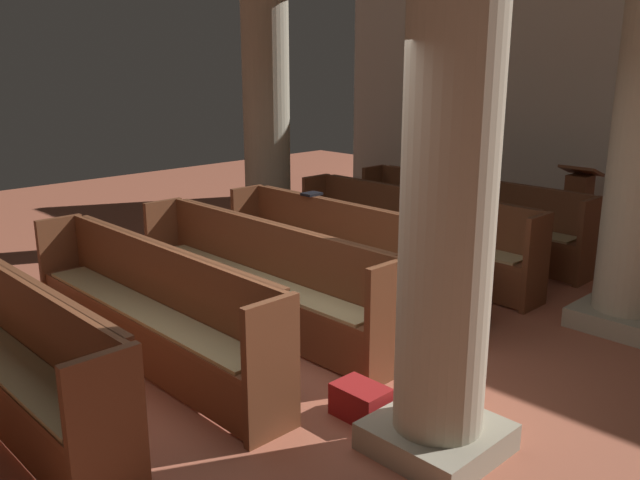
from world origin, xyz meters
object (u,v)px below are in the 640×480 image
(lectern, at_px, (577,213))
(pillar_aisle_rear, at_px, (450,162))
(pillar_far_side, at_px, (266,104))
(kneeler_box_red, at_px, (361,402))
(pew_row_0, at_px, (468,216))
(pew_row_5, at_px, (4,345))
(pew_row_1, at_px, (412,232))
(pew_row_4, at_px, (149,304))
(pew_row_2, at_px, (344,250))
(pew_row_3, at_px, (258,274))
(hymn_book, at_px, (312,194))

(lectern, bearing_deg, pillar_aisle_rear, -72.83)
(pillar_far_side, height_order, kneeler_box_red, pillar_far_side)
(pew_row_0, relative_size, pew_row_5, 1.00)
(pew_row_1, xyz_separation_m, pew_row_4, (0.00, -3.38, 0.00))
(pew_row_1, relative_size, pew_row_4, 1.00)
(pew_row_1, distance_m, pew_row_4, 3.38)
(pew_row_4, xyz_separation_m, pillar_aisle_rear, (2.39, 0.63, 1.34))
(kneeler_box_red, bearing_deg, pew_row_1, 122.55)
(pew_row_2, bearing_deg, pew_row_1, 90.00)
(pew_row_4, distance_m, pillar_far_side, 4.17)
(pew_row_4, distance_m, pillar_aisle_rear, 2.81)
(pew_row_0, distance_m, kneeler_box_red, 4.32)
(pew_row_0, height_order, pew_row_3, same)
(pew_row_1, bearing_deg, pillar_far_side, -175.41)
(pew_row_0, bearing_deg, kneeler_box_red, -65.53)
(pew_row_5, bearing_deg, pew_row_1, 90.00)
(pew_row_3, xyz_separation_m, pew_row_4, (0.00, -1.13, 0.00))
(pew_row_0, distance_m, pew_row_3, 3.38)
(pew_row_5, bearing_deg, pew_row_4, 90.00)
(pew_row_1, height_order, pew_row_3, same)
(lectern, bearing_deg, pillar_far_side, -139.15)
(pew_row_5, height_order, kneeler_box_red, pew_row_5)
(pew_row_1, bearing_deg, pew_row_0, 90.00)
(pew_row_0, xyz_separation_m, pew_row_3, (0.00, -3.38, 0.00))
(hymn_book, bearing_deg, pew_row_4, -74.52)
(pillar_far_side, relative_size, lectern, 3.26)
(pillar_far_side, distance_m, kneeler_box_red, 5.17)
(pew_row_1, height_order, pew_row_4, same)
(pew_row_4, distance_m, hymn_book, 2.57)
(pew_row_5, bearing_deg, pew_row_3, 90.00)
(pillar_far_side, distance_m, lectern, 4.33)
(pew_row_3, height_order, lectern, lectern)
(pew_row_2, xyz_separation_m, pew_row_5, (0.00, -3.38, 0.00))
(pillar_aisle_rear, distance_m, kneeler_box_red, 1.83)
(pew_row_4, height_order, lectern, lectern)
(pillar_far_side, bearing_deg, pew_row_2, -21.85)
(pew_row_1, height_order, lectern, lectern)
(pew_row_4, xyz_separation_m, lectern, (0.77, 5.87, -0.05))
(pillar_aisle_rear, xyz_separation_m, lectern, (-1.62, 5.24, -1.39))
(pew_row_1, xyz_separation_m, pew_row_2, (0.00, -1.13, 0.00))
(pew_row_2, distance_m, pew_row_3, 1.13)
(lectern, bearing_deg, pew_row_0, -119.23)
(pillar_far_side, xyz_separation_m, pillar_aisle_rear, (4.73, -2.56, 0.00))
(pew_row_3, bearing_deg, pew_row_4, -90.00)
(lectern, bearing_deg, kneeler_box_red, -79.14)
(pew_row_2, distance_m, hymn_book, 0.84)
(pillar_aisle_rear, height_order, kneeler_box_red, pillar_aisle_rear)
(lectern, distance_m, kneeler_box_red, 5.40)
(hymn_book, bearing_deg, pew_row_2, -15.34)
(pew_row_2, distance_m, pillar_aisle_rear, 3.18)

